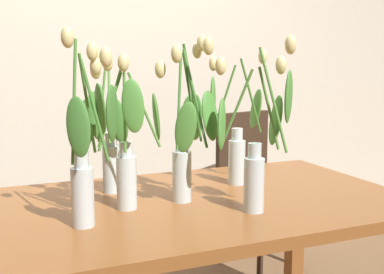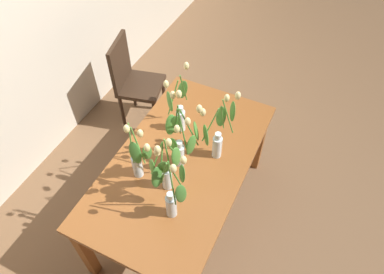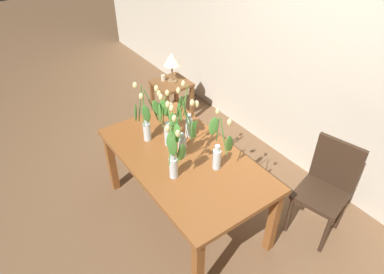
{
  "view_description": "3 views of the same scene",
  "coord_description": "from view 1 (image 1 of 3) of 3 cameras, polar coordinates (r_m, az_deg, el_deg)",
  "views": [
    {
      "loc": [
        -0.62,
        -1.52,
        1.23
      ],
      "look_at": [
        0.02,
        0.02,
        0.97
      ],
      "focal_mm": 44.26,
      "sensor_mm": 36.0,
      "label": 1
    },
    {
      "loc": [
        -1.3,
        -0.7,
        2.71
      ],
      "look_at": [
        0.02,
        -0.07,
        1.01
      ],
      "focal_mm": 32.62,
      "sensor_mm": 36.0,
      "label": 2
    },
    {
      "loc": [
        1.87,
        -1.25,
        2.64
      ],
      "look_at": [
        0.1,
        0.01,
        1.01
      ],
      "focal_mm": 32.06,
      "sensor_mm": 36.0,
      "label": 3
    }
  ],
  "objects": [
    {
      "name": "room_wall_rear",
      "position": [
        3.11,
        -11.28,
        10.96
      ],
      "size": [
        9.0,
        0.1,
        2.7
      ],
      "primitive_type": "cube",
      "color": "beige",
      "rests_on": "ground"
    },
    {
      "name": "dining_table",
      "position": [
        1.74,
        -0.45,
        -10.51
      ],
      "size": [
        1.6,
        0.9,
        0.74
      ],
      "color": "brown",
      "rests_on": "ground"
    },
    {
      "name": "tulip_vase_0",
      "position": [
        1.78,
        -9.88,
        -1.18
      ],
      "size": [
        0.15,
        0.15,
        0.55
      ],
      "color": "silver",
      "rests_on": "dining_table"
    },
    {
      "name": "tulip_vase_1",
      "position": [
        1.44,
        -12.64,
        -2.39
      ],
      "size": [
        0.18,
        0.24,
        0.59
      ],
      "color": "silver",
      "rests_on": "dining_table"
    },
    {
      "name": "tulip_vase_2",
      "position": [
        1.57,
        -8.22,
        -0.66
      ],
      "size": [
        0.27,
        0.19,
        0.52
      ],
      "color": "silver",
      "rests_on": "dining_table"
    },
    {
      "name": "tulip_vase_3",
      "position": [
        1.66,
        -0.45,
        -0.23
      ],
      "size": [
        0.18,
        0.26,
        0.59
      ],
      "color": "silver",
      "rests_on": "dining_table"
    },
    {
      "name": "tulip_vase_4",
      "position": [
        1.56,
        7.89,
        -1.43
      ],
      "size": [
        0.26,
        0.19,
        0.57
      ],
      "color": "silver",
      "rests_on": "dining_table"
    },
    {
      "name": "tulip_vase_5",
      "position": [
        1.92,
        5.38,
        -0.26
      ],
      "size": [
        0.26,
        0.12,
        0.54
      ],
      "color": "silver",
      "rests_on": "dining_table"
    },
    {
      "name": "dining_chair",
      "position": [
        2.94,
        7.38,
        -5.06
      ],
      "size": [
        0.48,
        0.48,
        0.93
      ],
      "color": "#382619",
      "rests_on": "ground"
    }
  ]
}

